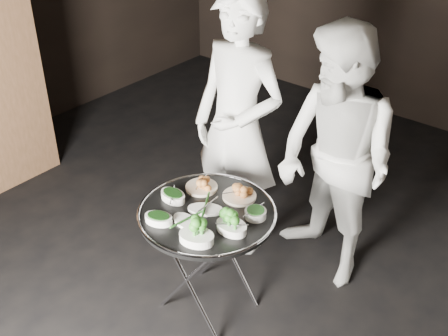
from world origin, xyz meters
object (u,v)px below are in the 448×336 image
Objects in this scene: tray_stand at (208,257)px; waiter_left at (238,128)px; serving_tray at (207,213)px; waiter_right at (336,161)px.

tray_stand is 0.39× the size of waiter_left.
serving_tray is 0.86m from waiter_right.
waiter_left is (-0.29, 0.64, 0.51)m from tray_stand.
waiter_left reaches higher than tray_stand.
waiter_left is at bearing 114.15° from serving_tray.
serving_tray is at bearing -95.48° from waiter_right.
tray_stand is 0.96m from waiter_right.
serving_tray reaches higher than tray_stand.
waiter_left reaches higher than waiter_right.
waiter_left is at bearing -148.67° from waiter_right.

